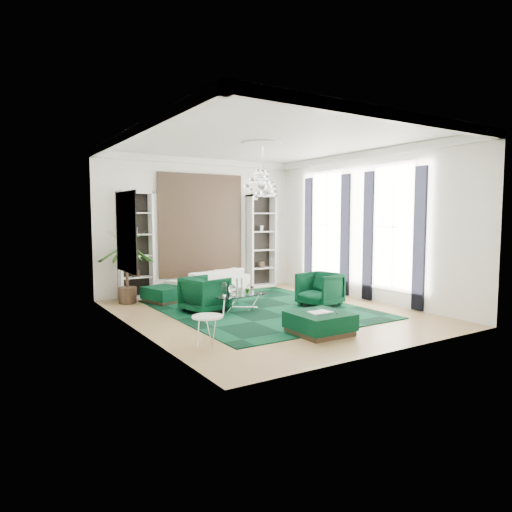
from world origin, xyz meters
TOP-DOWN VIEW (x-y plane):
  - floor at (0.00, 0.00)m, footprint 6.00×7.00m
  - ceiling at (0.00, 0.00)m, footprint 6.00×7.00m
  - wall_back at (0.00, 3.51)m, footprint 6.00×0.02m
  - wall_front at (0.00, -3.51)m, footprint 6.00×0.02m
  - wall_left at (-3.01, 0.00)m, footprint 0.02×7.00m
  - wall_right at (3.01, 0.00)m, footprint 0.02×7.00m
  - crown_molding at (0.00, 0.00)m, footprint 6.00×7.00m
  - ceiling_medallion at (0.00, 0.30)m, footprint 0.90×0.90m
  - tapestry at (0.00, 3.46)m, footprint 2.50×0.06m
  - shelving_left at (-1.95, 3.31)m, footprint 0.90×0.38m
  - shelving_right at (1.95, 3.31)m, footprint 0.90×0.38m
  - painting at (-2.97, 0.60)m, footprint 0.04×1.30m
  - window_near at (2.99, -0.90)m, footprint 0.03×1.10m
  - curtain_near_a at (2.96, -1.68)m, footprint 0.07×0.30m
  - curtain_near_b at (2.96, -0.12)m, footprint 0.07×0.30m
  - window_far at (2.99, 1.50)m, footprint 0.03×1.10m
  - curtain_far_a at (2.96, 0.72)m, footprint 0.07×0.30m
  - curtain_far_b at (2.96, 2.28)m, footprint 0.07×0.30m
  - rug at (0.07, 0.40)m, footprint 4.20×5.00m
  - sofa at (-0.07, 2.83)m, footprint 2.56×1.61m
  - armchair_left at (-1.17, 0.82)m, footprint 1.09×1.07m
  - armchair_right at (1.46, -0.03)m, footprint 1.06×1.04m
  - coffee_table at (-0.60, 0.66)m, footprint 1.36×1.36m
  - ottoman_side at (-1.50, 2.40)m, footprint 1.13×1.13m
  - ottoman_front at (-0.24, -2.04)m, footprint 1.00×1.00m
  - book at (-0.24, -2.04)m, footprint 0.42×0.28m
  - side_table at (-2.32, -1.64)m, footprint 0.64×0.64m
  - palm at (-2.35, 2.80)m, footprint 1.80×1.80m
  - chandelier at (-0.04, 0.19)m, footprint 0.81×0.81m
  - table_plant at (-0.30, 0.41)m, footprint 0.16×0.15m

SIDE VIEW (x-z plane):
  - floor at x=0.00m, z-range -0.02..0.00m
  - rug at x=0.07m, z-range 0.00..0.02m
  - ottoman_side at x=-1.50m, z-range 0.00..0.40m
  - ottoman_front at x=-0.24m, z-range 0.00..0.40m
  - coffee_table at x=-0.60m, z-range 0.00..0.41m
  - side_table at x=-2.32m, z-range 0.00..0.50m
  - sofa at x=-0.07m, z-range 0.00..0.70m
  - armchair_left at x=-1.17m, z-range 0.00..0.81m
  - armchair_right at x=1.46m, z-range 0.00..0.81m
  - book at x=-0.24m, z-range 0.40..0.43m
  - table_plant at x=-0.30m, z-range 0.41..0.65m
  - palm at x=-2.35m, z-range 0.00..2.40m
  - shelving_left at x=-1.95m, z-range 0.00..2.80m
  - shelving_right at x=1.95m, z-range 0.00..2.80m
  - curtain_near_a at x=2.96m, z-range 0.02..3.27m
  - curtain_near_b at x=2.96m, z-range 0.02..3.27m
  - curtain_far_a at x=2.96m, z-range 0.02..3.27m
  - curtain_far_b at x=2.96m, z-range 0.02..3.27m
  - painting at x=-2.97m, z-range 1.05..2.65m
  - wall_back at x=0.00m, z-range 0.00..3.80m
  - wall_front at x=0.00m, z-range 0.00..3.80m
  - wall_left at x=-3.01m, z-range 0.00..3.80m
  - wall_right at x=3.01m, z-range 0.00..3.80m
  - tapestry at x=0.00m, z-range 0.50..3.30m
  - window_near at x=2.99m, z-range 0.45..3.35m
  - window_far at x=2.99m, z-range 0.45..3.35m
  - chandelier at x=-0.04m, z-range 2.49..3.21m
  - crown_molding at x=0.00m, z-range 3.61..3.79m
  - ceiling_medallion at x=0.00m, z-range 3.75..3.79m
  - ceiling at x=0.00m, z-range 3.80..3.82m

